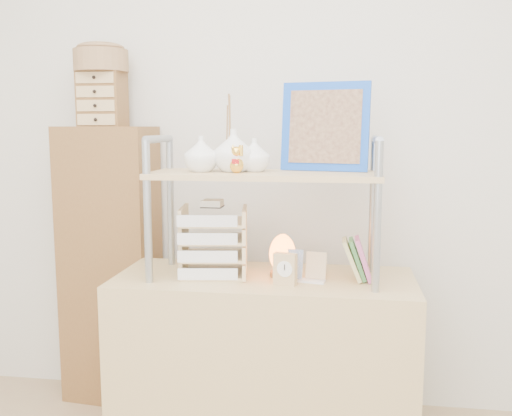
{
  "coord_description": "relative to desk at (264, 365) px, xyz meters",
  "views": [
    {
      "loc": [
        0.3,
        -1.01,
        1.35
      ],
      "look_at": [
        -0.03,
        1.2,
        1.03
      ],
      "focal_mm": 40.0,
      "sensor_mm": 36.0,
      "label": 1
    }
  ],
  "objects": [
    {
      "name": "cabinet",
      "position": [
        -0.81,
        0.37,
        0.3
      ],
      "size": [
        0.47,
        0.29,
        1.35
      ],
      "primitive_type": "cube",
      "rotation": [
        0.0,
        0.0,
        -0.1
      ],
      "color": "brown",
      "rests_on": "ground"
    },
    {
      "name": "salt_lamp",
      "position": [
        0.07,
        0.01,
        0.46
      ],
      "size": [
        0.11,
        0.11,
        0.17
      ],
      "color": "brown",
      "rests_on": "desk"
    },
    {
      "name": "desk_clock",
      "position": [
        0.09,
        -0.11,
        0.44
      ],
      "size": [
        0.09,
        0.06,
        0.12
      ],
      "color": "tan",
      "rests_on": "desk"
    },
    {
      "name": "postcard_stand",
      "position": [
        0.16,
        -0.04,
        0.41
      ],
      "size": [
        0.18,
        0.08,
        0.12
      ],
      "color": "white",
      "rests_on": "desk"
    },
    {
      "name": "drawer_chest",
      "position": [
        -0.81,
        0.35,
        1.1
      ],
      "size": [
        0.2,
        0.16,
        0.25
      ],
      "color": "brown",
      "rests_on": "cabinet"
    },
    {
      "name": "woven_basket",
      "position": [
        -0.81,
        0.35,
        1.28
      ],
      "size": [
        0.25,
        0.25,
        0.1
      ],
      "primitive_type": "cylinder",
      "color": "brown",
      "rests_on": "drawer_chest"
    },
    {
      "name": "letter_tray",
      "position": [
        -0.21,
        -0.0,
        0.5
      ],
      "size": [
        0.28,
        0.27,
        0.31
      ],
      "color": "#D5AC80",
      "rests_on": "desk"
    },
    {
      "name": "desk",
      "position": [
        0.0,
        0.0,
        0.0
      ],
      "size": [
        1.2,
        0.5,
        0.75
      ],
      "primitive_type": "cube",
      "color": "tan",
      "rests_on": "ground"
    },
    {
      "name": "hutch",
      "position": [
        -0.02,
        0.01,
        0.82
      ],
      "size": [
        0.9,
        0.34,
        0.78
      ],
      "color": "#989EA6",
      "rests_on": "desk"
    }
  ]
}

